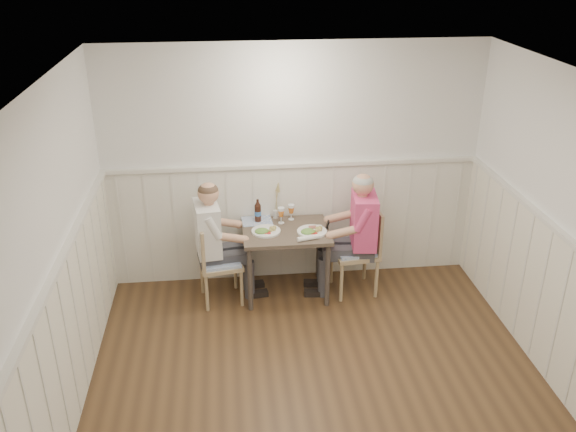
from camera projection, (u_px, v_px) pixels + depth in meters
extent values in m
plane|color=#46311E|center=(325.00, 410.00, 4.97)|extent=(4.50, 4.50, 0.00)
cube|color=white|center=(293.00, 166.00, 6.46)|extent=(4.00, 0.04, 2.60)
cube|color=white|center=(46.00, 287.00, 4.23)|extent=(0.04, 4.50, 2.60)
cube|color=white|center=(335.00, 96.00, 3.89)|extent=(4.00, 4.50, 0.02)
cube|color=silver|center=(293.00, 222.00, 6.71)|extent=(3.98, 0.03, 1.30)
cube|color=silver|center=(62.00, 362.00, 4.50)|extent=(0.03, 4.48, 1.30)
cube|color=silver|center=(571.00, 328.00, 4.89)|extent=(0.03, 4.48, 1.30)
cube|color=silver|center=(294.00, 165.00, 6.42)|extent=(3.98, 0.06, 0.04)
cube|color=silver|center=(50.00, 284.00, 4.22)|extent=(0.06, 4.48, 0.04)
cube|color=#473830|center=(286.00, 232.00, 6.31)|extent=(0.89, 0.70, 0.04)
cylinder|color=#3F3833|center=(250.00, 280.00, 6.16)|extent=(0.05, 0.05, 0.71)
cylinder|color=#3F3833|center=(247.00, 252.00, 6.70)|extent=(0.05, 0.05, 0.71)
cylinder|color=#3F3833|center=(328.00, 275.00, 6.24)|extent=(0.05, 0.05, 0.71)
cylinder|color=#3F3833|center=(319.00, 248.00, 6.78)|extent=(0.05, 0.05, 0.71)
cube|color=tan|center=(354.00, 252.00, 6.47)|extent=(0.49, 0.49, 0.04)
cube|color=#496CB3|center=(355.00, 249.00, 6.46)|extent=(0.45, 0.45, 0.03)
cube|color=tan|center=(374.00, 228.00, 6.40)|extent=(0.08, 0.45, 0.47)
cylinder|color=tan|center=(376.00, 279.00, 6.44)|extent=(0.04, 0.04, 0.44)
cylinder|color=tan|center=(341.00, 283.00, 6.36)|extent=(0.04, 0.04, 0.44)
cylinder|color=tan|center=(365.00, 261.00, 6.78)|extent=(0.04, 0.04, 0.44)
cylinder|color=tan|center=(331.00, 265.00, 6.71)|extent=(0.04, 0.04, 0.44)
cube|color=tan|center=(221.00, 263.00, 6.31)|extent=(0.48, 0.48, 0.04)
cube|color=#496CB3|center=(220.00, 260.00, 6.30)|extent=(0.43, 0.43, 0.03)
cube|color=tan|center=(201.00, 245.00, 6.17)|extent=(0.09, 0.42, 0.44)
cylinder|color=tan|center=(202.00, 276.00, 6.52)|extent=(0.04, 0.04, 0.41)
cylinder|color=tan|center=(235.00, 272.00, 6.61)|extent=(0.04, 0.04, 0.41)
cylinder|color=tan|center=(207.00, 293.00, 6.20)|extent=(0.04, 0.04, 0.41)
cylinder|color=tan|center=(242.00, 288.00, 6.29)|extent=(0.04, 0.04, 0.41)
cube|color=#3F3F47|center=(359.00, 272.00, 6.55)|extent=(0.48, 0.45, 0.45)
cube|color=#3F3F47|center=(341.00, 249.00, 6.43)|extent=(0.46, 0.40, 0.13)
cube|color=#E8466B|center=(362.00, 220.00, 6.29)|extent=(0.29, 0.46, 0.55)
sphere|color=tan|center=(364.00, 185.00, 6.13)|extent=(0.22, 0.22, 0.22)
sphere|color=#A5A5A0|center=(364.00, 182.00, 6.11)|extent=(0.21, 0.21, 0.21)
cube|color=black|center=(327.00, 220.00, 6.29)|extent=(0.02, 0.07, 0.13)
cube|color=#3F3F47|center=(212.00, 279.00, 6.43)|extent=(0.48, 0.44, 0.44)
cube|color=#3F3F47|center=(230.00, 254.00, 6.36)|extent=(0.45, 0.40, 0.13)
cube|color=silver|center=(209.00, 228.00, 6.18)|extent=(0.29, 0.46, 0.53)
sphere|color=tan|center=(207.00, 193.00, 6.02)|extent=(0.21, 0.21, 0.21)
sphere|color=#4C3828|center=(207.00, 190.00, 6.01)|extent=(0.20, 0.20, 0.20)
cylinder|color=white|center=(312.00, 232.00, 6.25)|extent=(0.31, 0.31, 0.02)
ellipsoid|color=#3F722D|center=(308.00, 230.00, 6.19)|extent=(0.15, 0.13, 0.06)
sphere|color=tan|center=(318.00, 228.00, 6.25)|extent=(0.04, 0.04, 0.04)
cube|color=#975244|center=(313.00, 227.00, 6.30)|extent=(0.09, 0.06, 0.01)
cylinder|color=white|center=(319.00, 226.00, 6.30)|extent=(0.06, 0.06, 0.03)
cylinder|color=white|center=(266.00, 231.00, 6.26)|extent=(0.30, 0.30, 0.02)
ellipsoid|color=#3F722D|center=(262.00, 229.00, 6.20)|extent=(0.15, 0.12, 0.06)
sphere|color=tan|center=(272.00, 228.00, 6.26)|extent=(0.04, 0.04, 0.04)
cylinder|color=silver|center=(291.00, 219.00, 6.53)|extent=(0.06, 0.06, 0.01)
cylinder|color=silver|center=(291.00, 216.00, 6.52)|extent=(0.01, 0.01, 0.08)
cone|color=orange|center=(291.00, 210.00, 6.49)|extent=(0.07, 0.07, 0.07)
cylinder|color=silver|center=(291.00, 206.00, 6.47)|extent=(0.07, 0.07, 0.03)
cylinder|color=silver|center=(281.00, 223.00, 6.45)|extent=(0.06, 0.06, 0.01)
cylinder|color=silver|center=(281.00, 219.00, 6.44)|extent=(0.01, 0.01, 0.08)
cone|color=orange|center=(281.00, 213.00, 6.41)|extent=(0.07, 0.07, 0.07)
cylinder|color=silver|center=(281.00, 209.00, 6.39)|extent=(0.07, 0.07, 0.03)
cylinder|color=black|center=(258.00, 214.00, 6.45)|extent=(0.07, 0.07, 0.18)
cone|color=black|center=(258.00, 204.00, 6.40)|extent=(0.07, 0.07, 0.04)
cylinder|color=black|center=(258.00, 201.00, 6.39)|extent=(0.03, 0.03, 0.03)
cylinder|color=#386DB4|center=(258.00, 213.00, 6.45)|extent=(0.07, 0.07, 0.05)
cylinder|color=white|center=(308.00, 238.00, 6.08)|extent=(0.22, 0.10, 0.05)
cylinder|color=silver|center=(276.00, 214.00, 6.55)|extent=(0.05, 0.05, 0.09)
cylinder|color=tan|center=(275.00, 201.00, 6.49)|extent=(0.03, 0.03, 0.29)
cone|color=tan|center=(275.00, 185.00, 6.41)|extent=(0.04, 0.04, 0.10)
cube|color=#496CB3|center=(257.00, 221.00, 6.50)|extent=(0.33, 0.27, 0.01)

